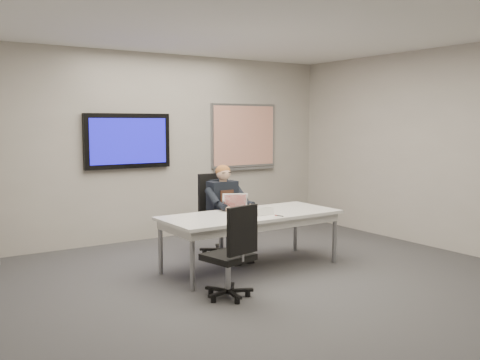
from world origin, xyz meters
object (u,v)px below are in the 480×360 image
seated_person (229,221)px  laptop (238,207)px  office_chair_far (219,230)px  conference_table (251,220)px  office_chair_near (231,269)px

seated_person → laptop: (-0.07, -0.34, 0.24)m
office_chair_far → seated_person: size_ratio=0.89×
office_chair_far → seated_person: (-0.00, -0.24, 0.15)m
conference_table → seated_person: bearing=86.8°
conference_table → office_chair_far: office_chair_far is taller
conference_table → office_chair_far: (0.03, 0.78, -0.26)m
office_chair_near → laptop: 1.35m
office_chair_near → laptop: office_chair_near is taller
seated_person → laptop: 0.42m
office_chair_far → conference_table: bearing=-89.1°
laptop → office_chair_near: bearing=-101.8°
office_chair_near → seated_person: seated_person is taller
seated_person → laptop: bearing=-101.4°
conference_table → office_chair_near: office_chair_near is taller
office_chair_near → laptop: bearing=-138.7°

